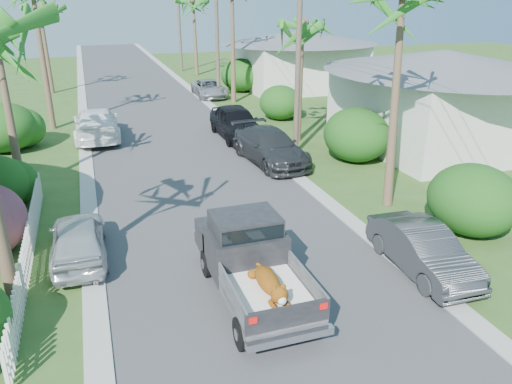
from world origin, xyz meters
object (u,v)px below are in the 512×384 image
object	(u,v)px
parked_car_rd	(209,89)
palm_r_d	(194,1)
parked_car_rm	(270,147)
utility_pole_d	(179,24)
parked_car_ln	(78,239)
house_right_far	(299,62)
utility_pole_b	(298,58)
parked_car_rn	(423,250)
palm_l_d	(40,7)
parked_car_rf	(236,122)
parked_car_lf	(96,124)
utility_pole_c	(217,35)
pickup_truck	(249,256)
palm_r_b	(302,24)
house_right_near	(439,103)

from	to	relation	value
parked_car_rd	palm_r_d	world-z (taller)	palm_r_d
parked_car_rm	utility_pole_d	distance (m)	31.31
parked_car_rd	parked_car_ln	bearing A→B (deg)	-111.44
house_right_far	utility_pole_b	size ratio (longest dim) A/B	1.00
parked_car_rn	palm_l_d	size ratio (longest dim) A/B	0.52
palm_l_d	parked_car_rf	bearing A→B (deg)	-59.73
parked_car_lf	utility_pole_c	size ratio (longest dim) A/B	0.63
parked_car_ln	parked_car_rd	bearing A→B (deg)	-112.04
pickup_truck	palm_l_d	bearing A→B (deg)	100.85
parked_car_rd	utility_pole_d	bearing A→B (deg)	88.50
parked_car_lf	parked_car_rn	bearing A→B (deg)	115.75
house_right_far	utility_pole_c	world-z (taller)	utility_pole_c
palm_r_b	house_right_far	distance (m)	16.75
parked_car_rf	utility_pole_d	bearing A→B (deg)	85.16
parked_car_rf	palm_r_b	world-z (taller)	palm_r_b
house_right_near	utility_pole_d	bearing A→B (deg)	103.43
parked_car_lf	utility_pole_c	distance (m)	13.56
parked_car_rm	parked_car_rd	distance (m)	16.62
pickup_truck	house_right_near	xyz separation A→B (m)	(13.37, 9.99, 1.21)
parked_car_lf	palm_r_b	world-z (taller)	palm_r_b
parked_car_rf	parked_car_rd	size ratio (longest dim) A/B	1.11
parked_car_rm	house_right_near	size ratio (longest dim) A/B	0.58
utility_pole_c	house_right_near	bearing A→B (deg)	-65.18
parked_car_ln	utility_pole_b	xyz separation A→B (m)	(10.21, 7.85, 3.94)
parked_car_rf	palm_l_d	world-z (taller)	palm_l_d
parked_car_rm	parked_car_rf	xyz separation A→B (m)	(-0.25, 4.68, 0.10)
palm_r_d	house_right_far	xyz separation A→B (m)	(6.50, -10.00, -4.62)
pickup_truck	palm_l_d	xyz separation A→B (m)	(-6.13, 31.99, 5.43)
parked_car_ln	palm_r_b	distance (m)	15.84
parked_car_rf	house_right_near	bearing A→B (deg)	-26.97
parked_car_rn	house_right_near	xyz separation A→B (m)	(8.45, 10.63, 1.56)
palm_r_d	utility_pole_d	distance (m)	3.79
parked_car_rf	pickup_truck	bearing A→B (deg)	-105.81
house_right_near	parked_car_ln	bearing A→B (deg)	-158.73
palm_r_b	palm_r_d	distance (m)	25.01
parked_car_ln	palm_l_d	world-z (taller)	palm_l_d
palm_r_d	house_right_far	distance (m)	12.79
palm_l_d	utility_pole_d	bearing A→B (deg)	36.64
parked_car_rf	utility_pole_c	distance (m)	12.11
utility_pole_c	palm_r_b	bearing A→B (deg)	-85.60
parked_car_lf	palm_l_d	size ratio (longest dim) A/B	0.74
parked_car_rn	parked_car_ln	xyz separation A→B (m)	(-9.16, 3.78, -0.00)
parked_car_rd	parked_car_ln	distance (m)	25.31
parked_car_rm	utility_pole_c	size ratio (longest dim) A/B	0.58
pickup_truck	utility_pole_c	bearing A→B (deg)	77.06
palm_r_b	house_right_near	world-z (taller)	palm_r_b
palm_r_b	house_right_near	xyz separation A→B (m)	(6.40, -3.00, -3.73)
parked_car_rn	utility_pole_c	size ratio (longest dim) A/B	0.45
pickup_truck	parked_car_rf	size ratio (longest dim) A/B	1.01
pickup_truck	house_right_near	size ratio (longest dim) A/B	0.57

